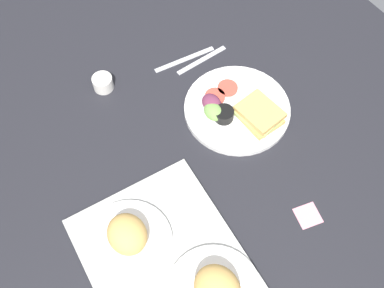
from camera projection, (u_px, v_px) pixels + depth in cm
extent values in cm
cube|color=black|center=(206.00, 155.00, 120.73)|extent=(190.00, 150.00, 3.00)
cube|color=#B2B2AD|center=(170.00, 269.00, 103.21)|extent=(46.88, 35.61, 1.60)
cylinder|color=white|center=(128.00, 243.00, 104.74)|extent=(20.64, 20.64, 1.40)
ellipsoid|color=tan|center=(127.00, 234.00, 101.54)|extent=(9.95, 8.60, 6.79)
cylinder|color=white|center=(237.00, 109.00, 125.31)|extent=(28.74, 28.74, 1.60)
cube|color=tan|center=(258.00, 116.00, 122.32)|extent=(11.39, 9.48, 1.40)
cube|color=#B2C66B|center=(259.00, 114.00, 121.28)|extent=(12.70, 11.18, 1.00)
cube|color=tan|center=(259.00, 111.00, 120.25)|extent=(12.05, 10.32, 1.40)
cylinder|color=#D14738|center=(228.00, 88.00, 127.41)|extent=(5.60, 5.60, 0.80)
cylinder|color=#D14738|center=(215.00, 96.00, 125.94)|extent=(5.60, 5.60, 0.80)
cylinder|color=black|center=(224.00, 114.00, 121.61)|extent=(5.20, 5.20, 3.00)
cylinder|color=#EFEACC|center=(224.00, 112.00, 120.66)|extent=(4.26, 4.26, 0.60)
ellipsoid|color=#729E4C|center=(214.00, 111.00, 121.74)|extent=(6.00, 4.80, 3.60)
ellipsoid|color=#6B2D47|center=(212.00, 103.00, 123.15)|extent=(6.00, 4.80, 3.60)
cylinder|color=silver|center=(103.00, 83.00, 128.30)|extent=(5.60, 5.60, 4.00)
cube|color=#B7B7BC|center=(202.00, 60.00, 134.79)|extent=(2.12, 17.04, 0.50)
cube|color=#B7B7BC|center=(185.00, 59.00, 134.93)|extent=(3.37, 19.04, 0.50)
cube|color=pink|center=(308.00, 215.00, 110.49)|extent=(6.73, 6.73, 0.12)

